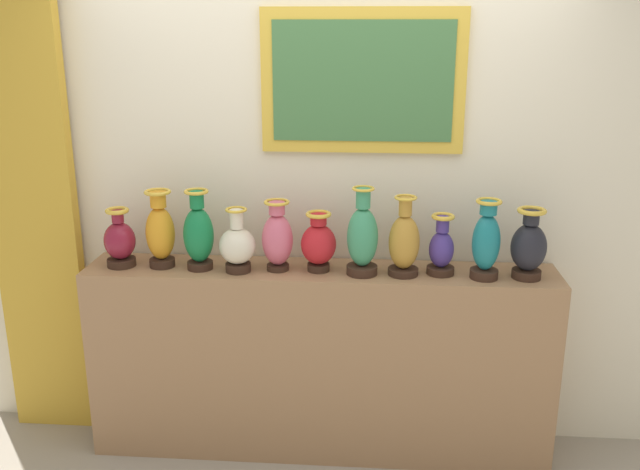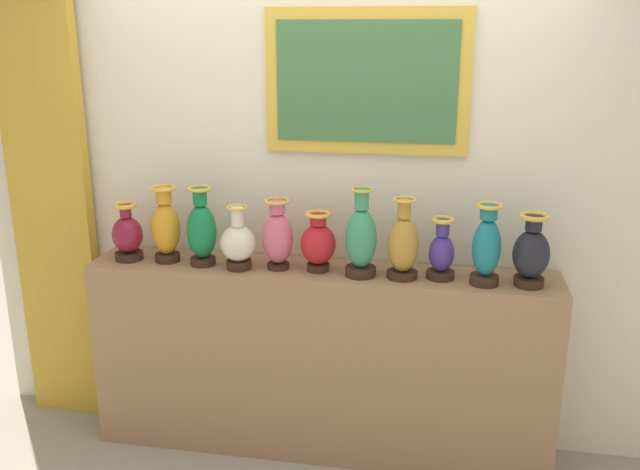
% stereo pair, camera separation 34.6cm
% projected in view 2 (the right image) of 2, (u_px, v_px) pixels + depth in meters
% --- Properties ---
extents(ground_plane, '(9.91, 9.91, 0.00)m').
position_uv_depth(ground_plane, '(320.00, 445.00, 3.82)').
color(ground_plane, gray).
extents(display_shelf, '(2.41, 0.37, 1.03)m').
position_uv_depth(display_shelf, '(320.00, 361.00, 3.67)').
color(display_shelf, '#99704C').
rests_on(display_shelf, ground_plane).
extents(back_wall, '(3.91, 0.14, 3.10)m').
position_uv_depth(back_wall, '(329.00, 158.00, 3.60)').
color(back_wall, beige).
rests_on(back_wall, ground_plane).
extents(curtain_gold, '(0.46, 0.08, 2.78)m').
position_uv_depth(curtain_gold, '(49.00, 183.00, 3.80)').
color(curtain_gold, gold).
rests_on(curtain_gold, ground_plane).
extents(vase_burgundy, '(0.16, 0.16, 0.31)m').
position_uv_depth(vase_burgundy, '(128.00, 235.00, 3.63)').
color(vase_burgundy, '#382319').
rests_on(vase_burgundy, display_shelf).
extents(vase_amber, '(0.15, 0.15, 0.40)m').
position_uv_depth(vase_amber, '(166.00, 227.00, 3.59)').
color(vase_amber, '#382319').
rests_on(vase_amber, display_shelf).
extents(vase_emerald, '(0.15, 0.15, 0.41)m').
position_uv_depth(vase_emerald, '(202.00, 231.00, 3.54)').
color(vase_emerald, '#382319').
rests_on(vase_emerald, display_shelf).
extents(vase_ivory, '(0.18, 0.18, 0.33)m').
position_uv_depth(vase_ivory, '(238.00, 243.00, 3.49)').
color(vase_ivory, '#382319').
rests_on(vase_ivory, display_shelf).
extents(vase_rose, '(0.16, 0.16, 0.36)m').
position_uv_depth(vase_rose, '(278.00, 237.00, 3.49)').
color(vase_rose, '#382319').
rests_on(vase_rose, display_shelf).
extents(vase_crimson, '(0.18, 0.18, 0.31)m').
position_uv_depth(vase_crimson, '(318.00, 243.00, 3.46)').
color(vase_crimson, '#382319').
rests_on(vase_crimson, display_shelf).
extents(vase_jade, '(0.15, 0.15, 0.44)m').
position_uv_depth(vase_jade, '(361.00, 239.00, 3.38)').
color(vase_jade, '#382319').
rests_on(vase_jade, display_shelf).
extents(vase_ochre, '(0.15, 0.15, 0.40)m').
position_uv_depth(vase_ochre, '(403.00, 245.00, 3.36)').
color(vase_ochre, '#382319').
rests_on(vase_ochre, display_shelf).
extents(vase_indigo, '(0.14, 0.14, 0.31)m').
position_uv_depth(vase_indigo, '(441.00, 253.00, 3.36)').
color(vase_indigo, '#382319').
rests_on(vase_indigo, display_shelf).
extents(vase_teal, '(0.14, 0.14, 0.40)m').
position_uv_depth(vase_teal, '(486.00, 248.00, 3.27)').
color(vase_teal, '#382319').
rests_on(vase_teal, display_shelf).
extents(vase_onyx, '(0.17, 0.17, 0.35)m').
position_uv_depth(vase_onyx, '(531.00, 253.00, 3.25)').
color(vase_onyx, '#382319').
rests_on(vase_onyx, display_shelf).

